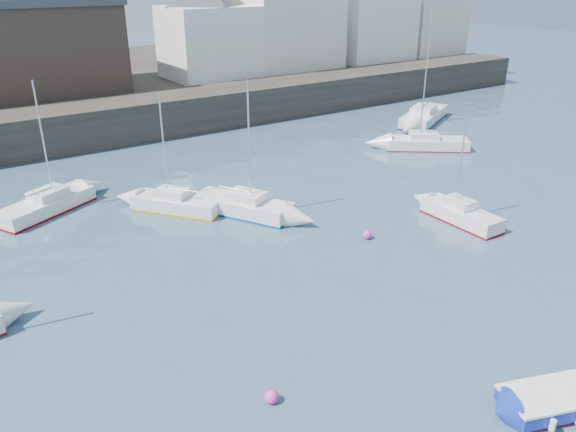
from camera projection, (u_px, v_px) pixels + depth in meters
water at (492, 379)px, 18.47m from camera, size 220.00×220.00×0.00m
quay_wall at (125, 119)px, 44.37m from camera, size 90.00×5.00×3.00m
land_strip at (66, 85)px, 58.04m from camera, size 90.00×32.00×2.80m
bldg_east_a at (285, 8)px, 57.02m from camera, size 13.36×13.36×11.80m
bldg_east_b at (369, 14)px, 62.68m from camera, size 11.88×11.88×9.95m
bldg_east_c at (426, 6)px, 67.10m from camera, size 11.14×11.14×10.95m
bldg_east_d at (208, 28)px, 52.59m from camera, size 11.14×11.14×8.95m
warehouse at (11, 47)px, 45.28m from camera, size 16.40×10.40×7.60m
blue_dinghy at (560, 399)px, 17.06m from camera, size 3.92×2.69×0.69m
sailboat_b at (243, 206)px, 30.78m from camera, size 4.33×5.90×7.36m
sailboat_c at (461, 214)px, 29.77m from camera, size 1.51×4.57×5.99m
sailboat_d at (427, 143)px, 41.96m from camera, size 5.94×5.16×7.65m
sailboat_f at (176, 203)px, 31.15m from camera, size 4.35×4.98×6.56m
sailboat_g at (424, 116)px, 49.43m from camera, size 7.67×5.55×9.39m
sailboat_h at (47, 205)px, 30.93m from camera, size 5.78×4.18×7.19m
buoy_near at (272, 402)px, 17.48m from camera, size 0.45×0.45×0.45m
buoy_mid at (367, 239)px, 28.10m from camera, size 0.46×0.46×0.46m
buoy_far at (197, 209)px, 31.56m from camera, size 0.40×0.40×0.40m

